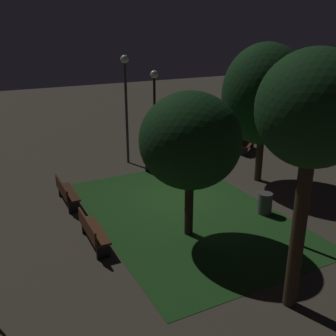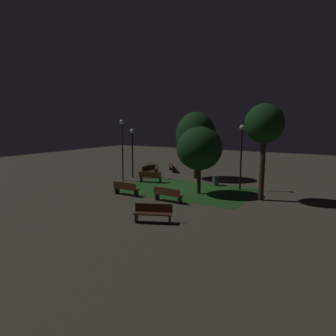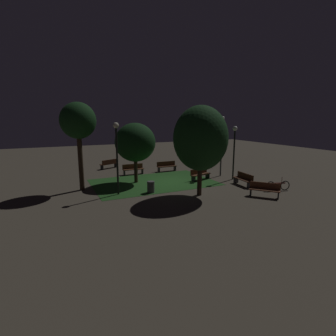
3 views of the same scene
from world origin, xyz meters
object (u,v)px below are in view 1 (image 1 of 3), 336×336
(bench_by_lamp, at_px, (66,192))
(bench_lawn_edge, at_px, (160,166))
(bench_front_left, at_px, (246,142))
(lamp_post_plaza_west, at_px, (126,92))
(trash_bin, at_px, (265,203))
(tree_near_wall, at_px, (264,95))
(lamp_post_near_wall, at_px, (308,145))
(tree_left_canopy, at_px, (313,113))
(tree_lawn_side, at_px, (190,141))
(lamp_post_plaza_east, at_px, (154,99))
(bench_near_trees, at_px, (193,146))
(bicycle, at_px, (215,138))
(bench_back_row, at_px, (92,231))

(bench_by_lamp, height_order, bench_lawn_edge, same)
(bench_front_left, relative_size, lamp_post_plaza_west, 0.34)
(bench_lawn_edge, distance_m, trash_bin, 5.09)
(lamp_post_plaza_west, bearing_deg, trash_bin, 17.13)
(tree_near_wall, height_order, lamp_post_near_wall, tree_near_wall)
(bench_by_lamp, distance_m, tree_left_canopy, 9.42)
(bench_by_lamp, relative_size, trash_bin, 2.40)
(bench_lawn_edge, bearing_deg, trash_bin, 19.33)
(tree_lawn_side, bearing_deg, bench_by_lamp, -143.40)
(tree_near_wall, relative_size, lamp_post_plaza_east, 1.33)
(bench_lawn_edge, relative_size, bench_near_trees, 1.02)
(bench_lawn_edge, distance_m, tree_left_canopy, 9.70)
(lamp_post_near_wall, bearing_deg, bench_front_left, 151.66)
(lamp_post_near_wall, relative_size, trash_bin, 6.02)
(bench_front_left, height_order, bicycle, bicycle)
(bench_front_left, bearing_deg, bench_by_lamp, -77.48)
(lamp_post_plaza_west, relative_size, lamp_post_plaza_east, 1.18)
(tree_near_wall, distance_m, bicycle, 6.34)
(bench_lawn_edge, distance_m, lamp_post_plaza_east, 3.56)
(tree_near_wall, xyz_separation_m, lamp_post_near_wall, (4.60, -2.31, -0.48))
(bicycle, bearing_deg, lamp_post_plaza_west, -82.31)
(bench_front_left, height_order, tree_lawn_side, tree_lawn_side)
(tree_lawn_side, xyz_separation_m, trash_bin, (-0.01, 3.03, -2.64))
(bench_back_row, xyz_separation_m, tree_lawn_side, (0.68, 2.87, 2.53))
(bench_lawn_edge, height_order, lamp_post_plaza_east, lamp_post_plaza_east)
(bench_back_row, bearing_deg, tree_near_wall, 103.84)
(bench_lawn_edge, relative_size, tree_left_canopy, 0.32)
(bicycle, bearing_deg, bench_back_row, -51.66)
(bench_near_trees, xyz_separation_m, tree_lawn_side, (6.75, -4.11, 2.53))
(bench_by_lamp, xyz_separation_m, lamp_post_plaza_west, (-3.27, 3.70, 2.82))
(bench_back_row, relative_size, tree_left_canopy, 0.31)
(bench_front_left, xyz_separation_m, bench_near_trees, (-0.72, -2.74, 0.00))
(tree_lawn_side, distance_m, lamp_post_plaza_east, 7.62)
(bench_lawn_edge, distance_m, bench_near_trees, 3.38)
(bench_by_lamp, relative_size, tree_lawn_side, 0.41)
(bench_front_left, distance_m, lamp_post_plaza_east, 5.30)
(tree_lawn_side, relative_size, bicycle, 2.68)
(bench_near_trees, distance_m, tree_lawn_side, 8.30)
(tree_near_wall, relative_size, lamp_post_near_wall, 1.23)
(tree_left_canopy, height_order, bicycle, tree_left_canopy)
(bicycle, bearing_deg, tree_left_canopy, -25.96)
(bench_front_left, xyz_separation_m, lamp_post_plaza_east, (-1.24, -4.56, 2.39))
(lamp_post_near_wall, height_order, bicycle, lamp_post_near_wall)
(lamp_post_near_wall, bearing_deg, bench_lawn_edge, -170.22)
(lamp_post_near_wall, bearing_deg, bench_back_row, -116.57)
(lamp_post_plaza_east, distance_m, bicycle, 4.69)
(lamp_post_near_wall, bearing_deg, tree_left_canopy, -46.80)
(bench_near_trees, relative_size, bicycle, 1.11)
(bench_near_trees, bearing_deg, bench_lawn_edge, -54.91)
(lamp_post_near_wall, bearing_deg, lamp_post_plaza_east, -178.60)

